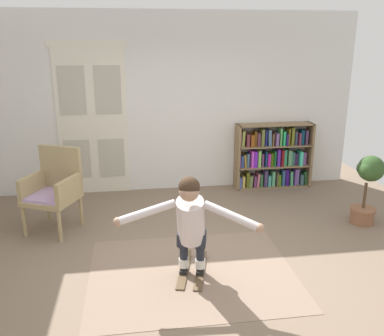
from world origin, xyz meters
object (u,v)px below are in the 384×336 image
object	(u,v)px
wicker_chair	(54,188)
person_skier	(191,220)
skis_pair	(192,270)
bookshelf	(273,158)
potted_plant	(367,183)

from	to	relation	value
wicker_chair	person_skier	bearing A→B (deg)	-43.97
skis_pair	wicker_chair	bearing A→B (deg)	140.10
person_skier	bookshelf	bearing A→B (deg)	56.67
skis_pair	potted_plant	bearing A→B (deg)	20.20
wicker_chair	person_skier	distance (m)	2.22
bookshelf	potted_plant	size ratio (longest dim) A/B	1.36
potted_plant	skis_pair	distance (m)	2.77
bookshelf	skis_pair	world-z (taller)	bookshelf
potted_plant	wicker_chair	bearing A→B (deg)	174.04
skis_pair	person_skier	world-z (taller)	person_skier
bookshelf	wicker_chair	distance (m)	3.63
wicker_chair	potted_plant	xyz separation A→B (m)	(4.18, -0.44, 0.01)
potted_plant	person_skier	distance (m)	2.81
wicker_chair	skis_pair	bearing A→B (deg)	-39.90
skis_pair	person_skier	bearing A→B (deg)	-104.25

